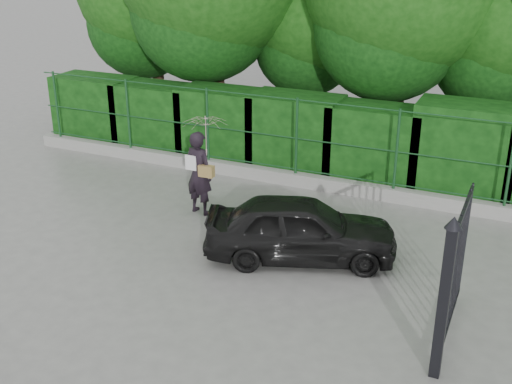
% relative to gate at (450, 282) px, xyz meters
% --- Properties ---
extents(ground, '(80.00, 80.00, 0.00)m').
position_rel_gate_xyz_m(ground, '(-4.60, 0.72, -1.19)').
color(ground, gray).
extents(kerb, '(14.00, 0.25, 0.30)m').
position_rel_gate_xyz_m(kerb, '(-4.60, 5.22, -1.04)').
color(kerb, '#9E9E99').
rests_on(kerb, ground).
extents(fence, '(14.13, 0.06, 1.80)m').
position_rel_gate_xyz_m(fence, '(-4.38, 5.22, 0.01)').
color(fence, '#174521').
rests_on(fence, kerb).
extents(hedge, '(14.20, 1.20, 2.10)m').
position_rel_gate_xyz_m(hedge, '(-4.45, 6.22, -0.24)').
color(hedge, black).
rests_on(hedge, ground).
extents(gate, '(0.22, 2.33, 2.36)m').
position_rel_gate_xyz_m(gate, '(0.00, 0.00, 0.00)').
color(gate, black).
rests_on(gate, ground).
extents(woman, '(0.97, 0.93, 2.12)m').
position_rel_gate_xyz_m(woman, '(-5.39, 2.96, 0.18)').
color(woman, black).
rests_on(woman, ground).
extents(car, '(3.72, 2.48, 1.18)m').
position_rel_gate_xyz_m(car, '(-2.84, 1.92, -0.60)').
color(car, black).
rests_on(car, ground).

